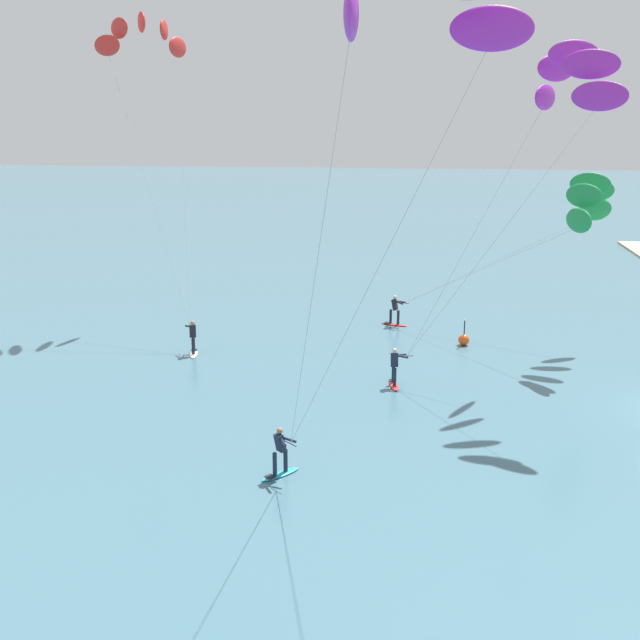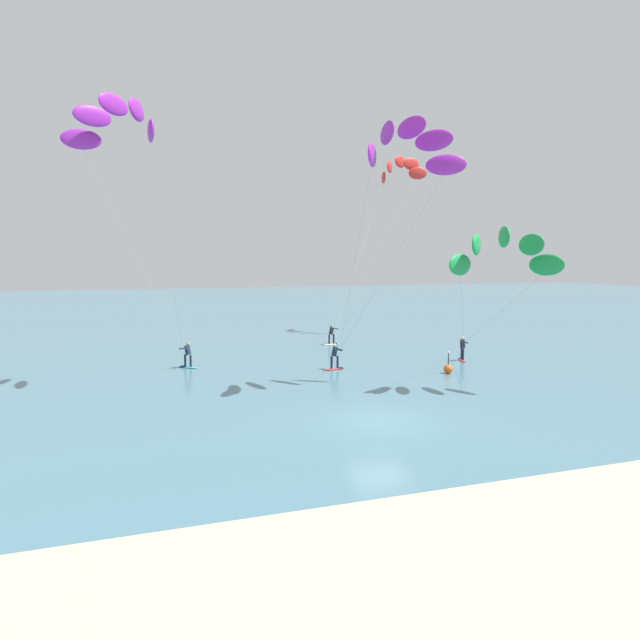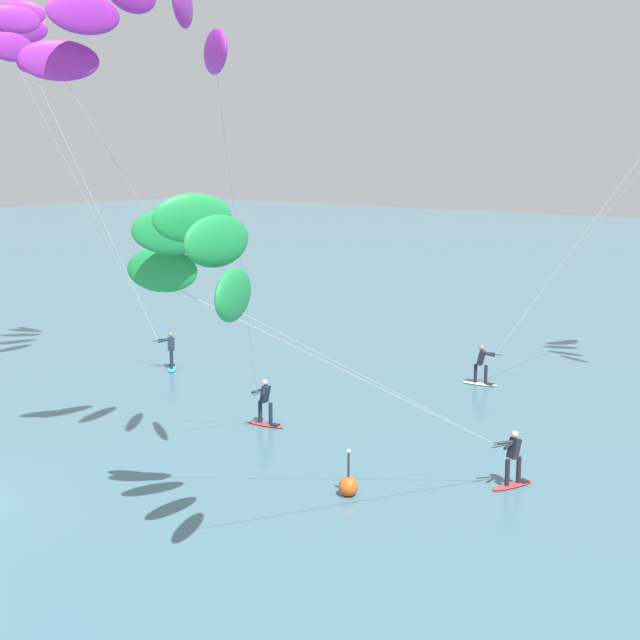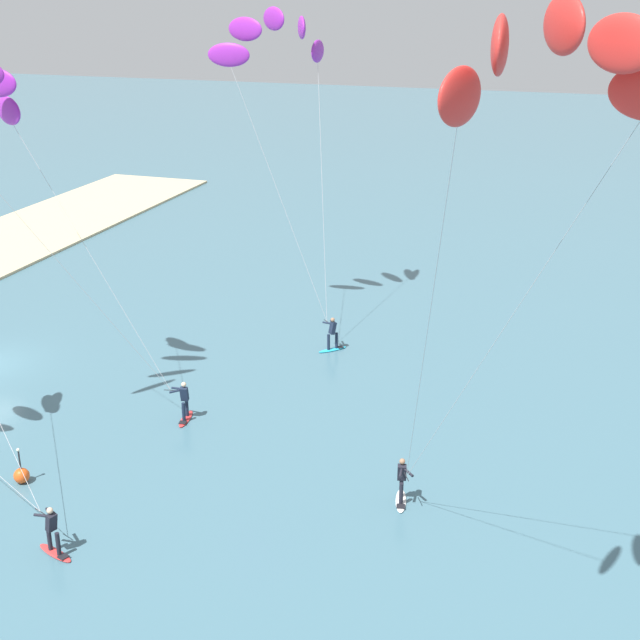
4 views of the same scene
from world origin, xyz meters
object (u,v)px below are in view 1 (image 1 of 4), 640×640
kitesurfer_downwind (422,9)px  marker_buoy (464,339)px  kitesurfer_mid_water (144,47)px  kitesurfer_nearshore (566,87)px  kitesurfer_far_out (580,205)px

kitesurfer_downwind → marker_buoy: (18.70, -2.80, -13.48)m
kitesurfer_mid_water → kitesurfer_downwind: (-23.61, -14.58, -0.90)m
kitesurfer_nearshore → kitesurfer_downwind: 15.35m
kitesurfer_mid_water → kitesurfer_nearshore: bearing=-114.9°
kitesurfer_mid_water → kitesurfer_far_out: kitesurfer_mid_water is taller
kitesurfer_mid_water → marker_buoy: bearing=-105.8°
kitesurfer_mid_water → marker_buoy: kitesurfer_mid_water is taller
kitesurfer_far_out → marker_buoy: kitesurfer_far_out is taller
kitesurfer_mid_water → kitesurfer_far_out: bearing=-102.7°
kitesurfer_nearshore → kitesurfer_downwind: size_ratio=0.91×
kitesurfer_nearshore → kitesurfer_mid_water: kitesurfer_mid_water is taller
kitesurfer_far_out → marker_buoy: size_ratio=8.29×
kitesurfer_downwind → marker_buoy: 23.23m
kitesurfer_nearshore → kitesurfer_mid_water: (9.52, 20.50, 2.32)m
kitesurfer_nearshore → marker_buoy: (4.61, 3.12, -12.06)m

